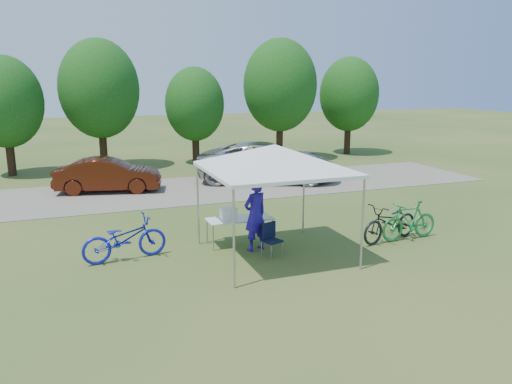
% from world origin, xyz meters
% --- Properties ---
extents(ground, '(100.00, 100.00, 0.00)m').
position_xyz_m(ground, '(0.00, 0.00, 0.00)').
color(ground, '#2D5119').
rests_on(ground, ground).
extents(gravel_strip, '(24.00, 5.00, 0.02)m').
position_xyz_m(gravel_strip, '(0.00, 8.00, 0.01)').
color(gravel_strip, gray).
rests_on(gravel_strip, ground).
extents(canopy, '(4.53, 4.53, 3.00)m').
position_xyz_m(canopy, '(0.00, 0.00, 2.65)').
color(canopy, '#A5A5AA').
rests_on(canopy, ground).
extents(treeline, '(24.89, 4.28, 6.30)m').
position_xyz_m(treeline, '(-0.29, 14.05, 3.53)').
color(treeline, '#382314').
rests_on(treeline, ground).
extents(folding_table, '(1.69, 0.70, 0.69)m').
position_xyz_m(folding_table, '(-0.49, 1.16, 0.65)').
color(folding_table, white).
rests_on(folding_table, ground).
extents(folding_chair, '(0.52, 0.54, 0.80)m').
position_xyz_m(folding_chair, '(-0.05, 0.10, 0.47)').
color(folding_chair, black).
rests_on(folding_chair, ground).
extents(cooler, '(0.42, 0.29, 0.30)m').
position_xyz_m(cooler, '(-0.79, 1.16, 0.85)').
color(cooler, white).
rests_on(cooler, folding_table).
extents(ice_cream_cup, '(0.07, 0.07, 0.05)m').
position_xyz_m(ice_cream_cup, '(-0.00, 1.11, 0.72)').
color(ice_cream_cup, yellow).
rests_on(ice_cream_cup, folding_table).
extents(cyclist, '(0.78, 0.64, 1.84)m').
position_xyz_m(cyclist, '(-0.28, 0.57, 0.92)').
color(cyclist, '#2314A3').
rests_on(cyclist, ground).
extents(bike_blue, '(2.08, 0.99, 1.05)m').
position_xyz_m(bike_blue, '(-3.42, 0.98, 0.52)').
color(bike_blue, '#1521B9').
rests_on(bike_blue, ground).
extents(bike_green, '(1.76, 0.57, 1.04)m').
position_xyz_m(bike_green, '(3.87, -0.08, 0.52)').
color(bike_green, '#1C8139').
rests_on(bike_green, ground).
extents(bike_dark, '(2.07, 1.15, 1.03)m').
position_xyz_m(bike_dark, '(3.33, -0.01, 0.52)').
color(bike_dark, black).
rests_on(bike_dark, ground).
extents(minivan, '(6.41, 4.71, 1.62)m').
position_xyz_m(minivan, '(3.24, 8.57, 0.83)').
color(minivan, beige).
rests_on(minivan, gravel_strip).
extents(sedan, '(4.10, 2.17, 1.28)m').
position_xyz_m(sedan, '(-3.21, 8.72, 0.66)').
color(sedan, '#46190B').
rests_on(sedan, gravel_strip).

